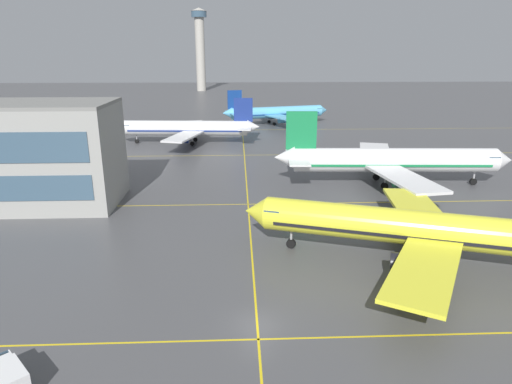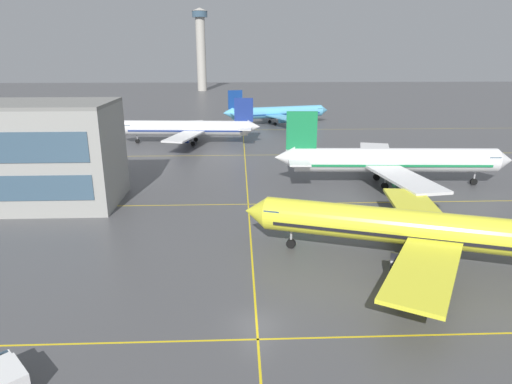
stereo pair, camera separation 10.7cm
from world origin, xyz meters
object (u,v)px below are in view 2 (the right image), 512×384
airliner_second_row (392,161)px  service_truck_catering (6,377)px  airliner_front_gate (416,229)px  control_tower (201,44)px  airliner_third_row (188,128)px  airliner_far_left_stand (276,112)px

airliner_second_row → service_truck_catering: bearing=-131.5°
airliner_front_gate → control_tower: size_ratio=0.83×
service_truck_catering → control_tower: size_ratio=0.10×
airliner_third_row → service_truck_catering: size_ratio=8.41×
airliner_far_left_stand → service_truck_catering: 117.24m
airliner_third_row → control_tower: control_tower is taller
airliner_front_gate → airliner_far_left_stand: size_ratio=1.07×
airliner_third_row → control_tower: 154.71m
airliner_front_gate → service_truck_catering: size_ratio=8.58×
airliner_front_gate → control_tower: bearing=100.1°
control_tower → airliner_front_gate: bearing=-79.9°
airliner_second_row → airliner_third_row: bearing=135.8°
airliner_front_gate → service_truck_catering: bearing=-152.7°
airliner_second_row → airliner_far_left_stand: 68.15m
airliner_far_left_stand → control_tower: (-32.31, 123.51, 21.72)m
service_truck_catering → airliner_second_row: bearing=48.5°
service_truck_catering → control_tower: control_tower is taller
airliner_front_gate → service_truck_catering: (-34.59, -17.89, -2.83)m
airliner_front_gate → airliner_third_row: airliner_front_gate is taller
airliner_third_row → airliner_far_left_stand: 38.18m
airliner_second_row → service_truck_catering: (-41.76, -47.18, -3.11)m
airliner_front_gate → airliner_far_left_stand: 96.23m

